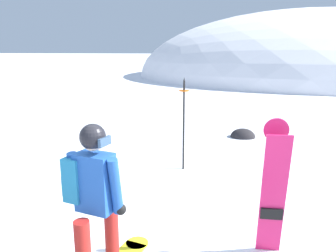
# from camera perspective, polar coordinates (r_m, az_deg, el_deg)

# --- Properties ---
(ridge_peak_main) EXTENTS (29.61, 26.65, 11.24)m
(ridge_peak_main) POSITION_cam_1_polar(r_m,az_deg,el_deg) (32.03, 22.96, 7.98)
(ridge_peak_main) COLOR white
(ridge_peak_main) RESTS_ON ground
(snowboarder_main) EXTENTS (0.72, 1.78, 1.71)m
(snowboarder_main) POSITION_cam_1_polar(r_m,az_deg,el_deg) (3.40, -12.72, -12.77)
(snowboarder_main) COLOR yellow
(snowboarder_main) RESTS_ON ground
(spare_snowboard) EXTENTS (0.28, 0.27, 1.65)m
(spare_snowboard) POSITION_cam_1_polar(r_m,az_deg,el_deg) (4.00, 17.76, -10.32)
(spare_snowboard) COLOR #D11E5B
(spare_snowboard) RESTS_ON ground
(piste_marker_near) EXTENTS (0.20, 0.20, 1.86)m
(piste_marker_near) POSITION_cam_1_polar(r_m,az_deg,el_deg) (6.48, 2.74, 1.42)
(piste_marker_near) COLOR black
(piste_marker_near) RESTS_ON ground
(rock_dark) EXTENTS (0.68, 0.58, 0.48)m
(rock_dark) POSITION_cam_1_polar(r_m,az_deg,el_deg) (9.35, 12.80, -1.88)
(rock_dark) COLOR #282628
(rock_dark) RESTS_ON ground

